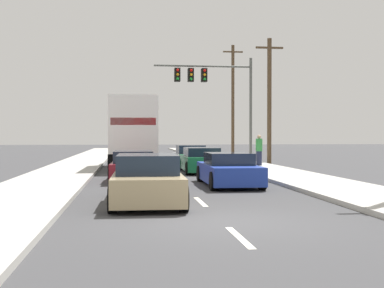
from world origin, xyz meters
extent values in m
plane|color=#3D3D3F|center=(0.00, 25.00, 0.00)|extent=(140.00, 140.00, 0.00)
cube|color=#B2AFA8|center=(5.07, 20.00, 0.07)|extent=(3.04, 80.00, 0.14)
cube|color=#B2AFA8|center=(-5.07, 20.00, 0.07)|extent=(3.04, 80.00, 0.14)
cube|color=silver|center=(0.00, -1.72, 0.00)|extent=(0.14, 2.00, 0.01)
cube|color=silver|center=(0.00, 3.28, 0.00)|extent=(0.14, 2.00, 0.01)
cube|color=silver|center=(0.00, 8.28, 0.00)|extent=(0.14, 2.00, 0.01)
cube|color=silver|center=(0.00, 13.28, 0.00)|extent=(0.14, 2.00, 0.01)
cube|color=silver|center=(0.00, 18.28, 0.00)|extent=(0.14, 2.00, 0.01)
cube|color=silver|center=(0.00, 23.28, 0.00)|extent=(0.14, 2.00, 0.01)
cube|color=silver|center=(0.00, 28.28, 0.00)|extent=(0.14, 2.00, 0.01)
cube|color=silver|center=(0.00, 33.28, 0.00)|extent=(0.14, 2.00, 0.01)
cube|color=silver|center=(0.00, 38.28, 0.00)|extent=(0.14, 2.00, 0.01)
cube|color=silver|center=(0.00, 43.28, 0.00)|extent=(0.14, 2.00, 0.01)
cube|color=silver|center=(0.00, 48.28, 0.00)|extent=(0.14, 2.00, 0.01)
cube|color=white|center=(-1.69, 16.87, 2.39)|extent=(2.55, 5.75, 2.89)
cube|color=red|center=(-1.75, 14.04, 2.54)|extent=(2.18, 0.09, 0.36)
cube|color=black|center=(-1.60, 20.69, 1.42)|extent=(2.37, 1.99, 2.24)
cylinder|color=black|center=(-2.77, 20.71, 0.48)|extent=(0.32, 0.97, 0.96)
cylinder|color=black|center=(-0.44, 20.66, 0.48)|extent=(0.32, 0.97, 0.96)
cylinder|color=black|center=(-2.88, 15.76, 0.48)|extent=(0.32, 0.97, 0.96)
cylinder|color=black|center=(-0.55, 15.70, 0.48)|extent=(0.32, 0.97, 0.96)
cube|color=maroon|center=(-1.78, 10.35, 0.46)|extent=(1.87, 4.55, 0.63)
cube|color=#192333|center=(-1.78, 10.02, 1.00)|extent=(1.60, 2.19, 0.45)
cylinder|color=black|center=(-2.55, 12.08, 0.32)|extent=(0.24, 0.65, 0.64)
cylinder|color=black|center=(-0.91, 12.04, 0.32)|extent=(0.24, 0.65, 0.64)
cylinder|color=black|center=(-2.64, 8.67, 0.32)|extent=(0.24, 0.65, 0.64)
cylinder|color=black|center=(-1.00, 8.63, 0.32)|extent=(0.24, 0.65, 0.64)
cube|color=tan|center=(-1.48, 3.24, 0.48)|extent=(1.92, 4.71, 0.69)
cube|color=#192333|center=(-1.49, 3.09, 1.08)|extent=(1.65, 2.39, 0.51)
cylinder|color=black|center=(-2.29, 5.04, 0.32)|extent=(0.23, 0.64, 0.64)
cylinder|color=black|center=(-0.59, 5.00, 0.32)|extent=(0.23, 0.64, 0.64)
cylinder|color=black|center=(-2.37, 1.48, 0.32)|extent=(0.23, 0.64, 0.64)
cylinder|color=black|center=(-0.67, 1.44, 0.32)|extent=(0.23, 0.64, 0.64)
cube|color=#B7BABF|center=(1.95, 21.71, 0.42)|extent=(1.91, 4.43, 0.56)
cube|color=#192333|center=(1.95, 21.54, 0.97)|extent=(1.67, 2.17, 0.54)
cylinder|color=black|center=(1.07, 23.37, 0.32)|extent=(0.22, 0.64, 0.64)
cylinder|color=black|center=(2.84, 23.36, 0.32)|extent=(0.22, 0.64, 0.64)
cylinder|color=black|center=(1.06, 20.05, 0.32)|extent=(0.22, 0.64, 0.64)
cylinder|color=black|center=(2.83, 20.04, 0.32)|extent=(0.22, 0.64, 0.64)
cube|color=#196B38|center=(1.63, 14.63, 0.48)|extent=(1.84, 4.69, 0.69)
cube|color=#192333|center=(1.62, 14.36, 1.04)|extent=(1.60, 2.40, 0.43)
cylinder|color=black|center=(0.81, 16.42, 0.32)|extent=(0.23, 0.64, 0.64)
cylinder|color=black|center=(2.48, 16.40, 0.32)|extent=(0.23, 0.64, 0.64)
cylinder|color=black|center=(0.77, 12.85, 0.32)|extent=(0.23, 0.64, 0.64)
cylinder|color=black|center=(2.45, 12.83, 0.32)|extent=(0.23, 0.64, 0.64)
cube|color=#1E389E|center=(1.68, 7.78, 0.46)|extent=(1.83, 4.52, 0.64)
cube|color=#192333|center=(1.68, 7.75, 1.00)|extent=(1.59, 2.06, 0.43)
cylinder|color=black|center=(0.87, 9.49, 0.32)|extent=(0.23, 0.64, 0.64)
cylinder|color=black|center=(2.53, 9.48, 0.32)|extent=(0.23, 0.64, 0.64)
cylinder|color=black|center=(0.84, 6.09, 0.32)|extent=(0.23, 0.64, 0.64)
cylinder|color=black|center=(2.50, 6.07, 0.32)|extent=(0.23, 0.64, 0.64)
cylinder|color=#595B56|center=(6.81, 25.33, 3.73)|extent=(0.20, 0.20, 7.46)
cylinder|color=#595B56|center=(3.31, 25.33, 6.82)|extent=(7.00, 0.14, 0.14)
cube|color=black|center=(3.40, 25.33, 6.17)|extent=(0.40, 0.56, 0.95)
sphere|color=red|center=(3.40, 25.02, 6.47)|extent=(0.20, 0.20, 0.20)
sphere|color=orange|center=(3.40, 25.02, 6.17)|extent=(0.20, 0.20, 0.20)
sphere|color=green|center=(3.40, 25.02, 5.87)|extent=(0.20, 0.20, 0.20)
cube|color=black|center=(2.43, 25.33, 6.17)|extent=(0.40, 0.56, 0.95)
sphere|color=red|center=(2.43, 25.02, 6.47)|extent=(0.20, 0.20, 0.20)
sphere|color=orange|center=(2.43, 25.02, 6.17)|extent=(0.20, 0.20, 0.20)
sphere|color=green|center=(2.43, 25.02, 5.87)|extent=(0.20, 0.20, 0.20)
cube|color=black|center=(1.47, 25.33, 6.17)|extent=(0.40, 0.56, 0.95)
sphere|color=red|center=(1.47, 25.02, 6.47)|extent=(0.20, 0.20, 0.20)
sphere|color=orange|center=(1.47, 25.02, 6.17)|extent=(0.20, 0.20, 0.20)
sphere|color=green|center=(1.47, 25.02, 5.87)|extent=(0.20, 0.20, 0.20)
cylinder|color=brown|center=(7.05, 21.29, 4.06)|extent=(0.28, 0.28, 8.11)
cube|color=brown|center=(7.05, 21.29, 7.51)|extent=(1.80, 0.12, 0.12)
cylinder|color=brown|center=(7.37, 34.37, 4.99)|extent=(0.28, 0.28, 9.99)
cube|color=brown|center=(7.37, 34.37, 9.39)|extent=(1.80, 0.12, 0.12)
cylinder|color=#1E233F|center=(5.44, 17.70, 0.55)|extent=(0.32, 0.32, 0.82)
cylinder|color=#338C3F|center=(5.44, 17.70, 1.32)|extent=(0.38, 0.38, 0.72)
sphere|color=tan|center=(5.44, 17.70, 1.79)|extent=(0.22, 0.22, 0.22)
camera|label=1|loc=(-2.00, -10.74, 1.84)|focal=47.72mm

